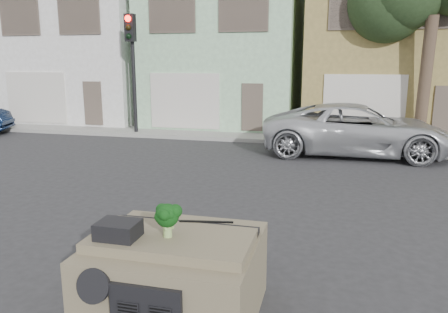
% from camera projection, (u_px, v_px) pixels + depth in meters
% --- Properties ---
extents(ground_plane, '(120.00, 120.00, 0.00)m').
position_uv_depth(ground_plane, '(231.00, 228.00, 8.41)').
color(ground_plane, '#303033').
rests_on(ground_plane, ground).
extents(sidewalk, '(40.00, 3.00, 0.15)m').
position_uv_depth(sidewalk, '(288.00, 136.00, 18.34)').
color(sidewalk, gray).
rests_on(sidewalk, ground).
extents(townhouse_white, '(7.20, 8.20, 7.55)m').
position_uv_depth(townhouse_white, '(97.00, 50.00, 23.96)').
color(townhouse_white, white).
rests_on(townhouse_white, ground).
extents(townhouse_mint, '(7.20, 8.20, 7.55)m').
position_uv_depth(townhouse_mint, '(229.00, 49.00, 22.17)').
color(townhouse_mint, '#A6D5AA').
rests_on(townhouse_mint, ground).
extents(townhouse_tan, '(7.20, 8.20, 7.55)m').
position_uv_depth(townhouse_tan, '(385.00, 48.00, 20.39)').
color(townhouse_tan, olive).
rests_on(townhouse_tan, ground).
extents(silver_pickup, '(6.31, 2.91, 1.75)m').
position_uv_depth(silver_pickup, '(356.00, 155.00, 15.02)').
color(silver_pickup, silver).
rests_on(silver_pickup, ground).
extents(traffic_signal, '(0.40, 0.40, 5.10)m').
position_uv_depth(traffic_signal, '(133.00, 76.00, 18.41)').
color(traffic_signal, black).
rests_on(traffic_signal, ground).
extents(tree_near, '(4.40, 4.00, 8.50)m').
position_uv_depth(tree_near, '(430.00, 30.00, 15.59)').
color(tree_near, '#23381C').
rests_on(tree_near, ground).
extents(car_dashboard, '(2.00, 1.80, 1.12)m').
position_uv_depth(car_dashboard, '(177.00, 273.00, 5.44)').
color(car_dashboard, '#71674E').
rests_on(car_dashboard, ground).
extents(instrument_hump, '(0.48, 0.38, 0.20)m').
position_uv_depth(instrument_hump, '(118.00, 230.00, 5.11)').
color(instrument_hump, black).
rests_on(instrument_hump, car_dashboard).
extents(wiper_arm, '(0.69, 0.15, 0.02)m').
position_uv_depth(wiper_arm, '(206.00, 222.00, 5.61)').
color(wiper_arm, black).
rests_on(wiper_arm, car_dashboard).
extents(broccoli, '(0.48, 0.48, 0.41)m').
position_uv_depth(broccoli, '(167.00, 220.00, 5.12)').
color(broccoli, black).
rests_on(broccoli, car_dashboard).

